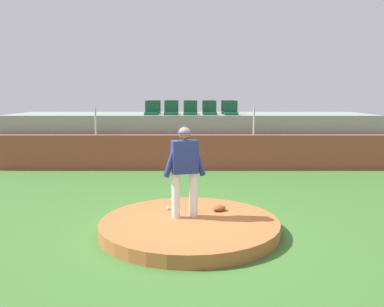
% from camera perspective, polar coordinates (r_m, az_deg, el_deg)
% --- Properties ---
extents(ground_plane, '(60.00, 60.00, 0.00)m').
position_cam_1_polar(ground_plane, '(7.48, -0.09, -11.07)').
color(ground_plane, '#3E712D').
extents(pitchers_mound, '(3.25, 3.25, 0.23)m').
position_cam_1_polar(pitchers_mound, '(7.45, -0.09, -10.24)').
color(pitchers_mound, '#AF6333').
rests_on(pitchers_mound, ground_plane).
extents(pitcher, '(0.80, 0.36, 1.71)m').
position_cam_1_polar(pitcher, '(7.38, -0.76, -1.56)').
color(pitcher, silver).
rests_on(pitcher, pitchers_mound).
extents(baseball, '(0.07, 0.07, 0.07)m').
position_cam_1_polar(baseball, '(8.05, -3.12, -7.69)').
color(baseball, white).
rests_on(baseball, pitchers_mound).
extents(fielding_glove, '(0.36, 0.34, 0.11)m').
position_cam_1_polar(fielding_glove, '(7.98, 4.12, -7.71)').
color(fielding_glove, brown).
rests_on(fielding_glove, pitchers_mound).
extents(brick_barrier, '(13.76, 0.40, 1.16)m').
position_cam_1_polar(brick_barrier, '(13.47, 0.09, 0.21)').
color(brick_barrier, brown).
rests_on(brick_barrier, ground_plane).
extents(fence_post_left, '(0.06, 0.06, 0.91)m').
position_cam_1_polar(fence_post_left, '(13.73, -13.19, 4.47)').
color(fence_post_left, silver).
rests_on(fence_post_left, brick_barrier).
extents(fence_post_right, '(0.06, 0.06, 0.91)m').
position_cam_1_polar(fence_post_right, '(13.51, 9.03, 4.53)').
color(fence_post_right, silver).
rests_on(fence_post_right, brick_barrier).
extents(bleacher_platform, '(13.31, 3.02, 1.77)m').
position_cam_1_polar(bleacher_platform, '(15.36, 0.11, 2.36)').
color(bleacher_platform, gray).
rests_on(bleacher_platform, ground_plane).
extents(stadium_chair_0, '(0.48, 0.44, 0.50)m').
position_cam_1_polar(stadium_chair_0, '(14.39, -5.43, 6.07)').
color(stadium_chair_0, '#194F34').
rests_on(stadium_chair_0, bleacher_platform).
extents(stadium_chair_1, '(0.48, 0.44, 0.50)m').
position_cam_1_polar(stadium_chair_1, '(14.32, -2.69, 6.09)').
color(stadium_chair_1, '#194F34').
rests_on(stadium_chair_1, bleacher_platform).
extents(stadium_chair_2, '(0.48, 0.44, 0.50)m').
position_cam_1_polar(stadium_chair_2, '(14.27, 0.07, 6.09)').
color(stadium_chair_2, '#194F34').
rests_on(stadium_chair_2, bleacher_platform).
extents(stadium_chair_3, '(0.48, 0.44, 0.50)m').
position_cam_1_polar(stadium_chair_3, '(14.34, 2.81, 6.09)').
color(stadium_chair_3, '#194F34').
rests_on(stadium_chair_3, bleacher_platform).
extents(stadium_chair_4, '(0.48, 0.44, 0.50)m').
position_cam_1_polar(stadium_chair_4, '(14.34, 5.80, 6.06)').
color(stadium_chair_4, '#194F34').
rests_on(stadium_chair_4, bleacher_platform).
extents(stadium_chair_5, '(0.48, 0.44, 0.50)m').
position_cam_1_polar(stadium_chair_5, '(15.27, -5.11, 6.20)').
color(stadium_chair_5, '#194F34').
rests_on(stadium_chair_5, bleacher_platform).
extents(stadium_chair_6, '(0.48, 0.44, 0.50)m').
position_cam_1_polar(stadium_chair_6, '(15.24, -2.56, 6.22)').
color(stadium_chair_6, '#194F34').
rests_on(stadium_chair_6, bleacher_platform).
extents(stadium_chair_7, '(0.48, 0.44, 0.50)m').
position_cam_1_polar(stadium_chair_7, '(15.18, 0.09, 6.22)').
color(stadium_chair_7, '#194F34').
rests_on(stadium_chair_7, bleacher_platform).
extents(stadium_chair_8, '(0.48, 0.44, 0.50)m').
position_cam_1_polar(stadium_chair_8, '(15.23, 2.68, 6.22)').
color(stadium_chair_8, '#194F34').
rests_on(stadium_chair_8, bleacher_platform).
extents(stadium_chair_9, '(0.48, 0.44, 0.50)m').
position_cam_1_polar(stadium_chair_9, '(15.24, 5.37, 6.20)').
color(stadium_chair_9, '#194F34').
rests_on(stadium_chair_9, bleacher_platform).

